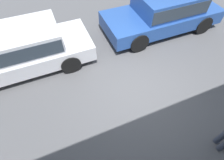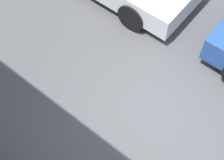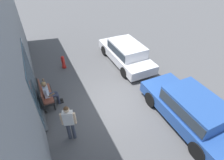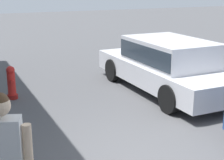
{
  "view_description": "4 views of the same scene",
  "coord_description": "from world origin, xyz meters",
  "px_view_note": "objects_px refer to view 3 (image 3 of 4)",
  "views": [
    {
      "loc": [
        1.93,
        2.6,
        4.31
      ],
      "look_at": [
        0.86,
        0.04,
        0.84
      ],
      "focal_mm": 28.0,
      "sensor_mm": 36.0,
      "label": 1
    },
    {
      "loc": [
        -1.04,
        2.6,
        5.65
      ],
      "look_at": [
        0.74,
        0.37,
        1.04
      ],
      "focal_mm": 55.0,
      "sensor_mm": 36.0,
      "label": 2
    },
    {
      "loc": [
        -5.27,
        2.6,
        6.02
      ],
      "look_at": [
        0.37,
        -0.07,
        1.14
      ],
      "focal_mm": 28.0,
      "sensor_mm": 36.0,
      "label": 3
    },
    {
      "loc": [
        -4.08,
        2.6,
        2.67
      ],
      "look_at": [
        1.14,
        0.15,
        1.06
      ],
      "focal_mm": 55.0,
      "sensor_mm": 36.0,
      "label": 4
    }
  ],
  "objects_px": {
    "pedestrian_standing": "(69,121)",
    "fire_hydrant": "(63,62)",
    "person_on_phone": "(49,93)",
    "bench": "(44,93)",
    "parked_car_mid": "(126,52)",
    "parked_car_near": "(192,109)"
  },
  "relations": [
    {
      "from": "fire_hydrant",
      "to": "parked_car_mid",
      "type": "bearing_deg",
      "value": -106.36
    },
    {
      "from": "bench",
      "to": "fire_hydrant",
      "type": "xyz_separation_m",
      "value": [
        2.65,
        -1.46,
        -0.22
      ]
    },
    {
      "from": "parked_car_near",
      "to": "bench",
      "type": "bearing_deg",
      "value": 54.63
    },
    {
      "from": "parked_car_near",
      "to": "pedestrian_standing",
      "type": "height_order",
      "value": "pedestrian_standing"
    },
    {
      "from": "pedestrian_standing",
      "to": "fire_hydrant",
      "type": "height_order",
      "value": "pedestrian_standing"
    },
    {
      "from": "parked_car_near",
      "to": "parked_car_mid",
      "type": "xyz_separation_m",
      "value": [
        5.28,
        0.08,
        -0.05
      ]
    },
    {
      "from": "person_on_phone",
      "to": "parked_car_near",
      "type": "distance_m",
      "value": 6.12
    },
    {
      "from": "bench",
      "to": "pedestrian_standing",
      "type": "bearing_deg",
      "value": -165.62
    },
    {
      "from": "person_on_phone",
      "to": "parked_car_mid",
      "type": "height_order",
      "value": "person_on_phone"
    },
    {
      "from": "person_on_phone",
      "to": "parked_car_near",
      "type": "xyz_separation_m",
      "value": [
        -3.51,
        -5.01,
        0.06
      ]
    },
    {
      "from": "parked_car_near",
      "to": "parked_car_mid",
      "type": "relative_size",
      "value": 1.0
    },
    {
      "from": "bench",
      "to": "parked_car_mid",
      "type": "xyz_separation_m",
      "value": [
        1.56,
        -5.15,
        0.13
      ]
    },
    {
      "from": "bench",
      "to": "person_on_phone",
      "type": "distance_m",
      "value": 0.33
    },
    {
      "from": "bench",
      "to": "pedestrian_standing",
      "type": "xyz_separation_m",
      "value": [
        -2.4,
        -0.61,
        0.41
      ]
    },
    {
      "from": "bench",
      "to": "parked_car_mid",
      "type": "bearing_deg",
      "value": -73.11
    },
    {
      "from": "parked_car_mid",
      "to": "pedestrian_standing",
      "type": "distance_m",
      "value": 6.03
    },
    {
      "from": "parked_car_near",
      "to": "pedestrian_standing",
      "type": "bearing_deg",
      "value": 74.06
    },
    {
      "from": "parked_car_mid",
      "to": "fire_hydrant",
      "type": "relative_size",
      "value": 5.61
    },
    {
      "from": "person_on_phone",
      "to": "pedestrian_standing",
      "type": "xyz_separation_m",
      "value": [
        -2.19,
        -0.39,
        0.28
      ]
    },
    {
      "from": "parked_car_near",
      "to": "fire_hydrant",
      "type": "xyz_separation_m",
      "value": [
        6.36,
        3.77,
        -0.4
      ]
    },
    {
      "from": "parked_car_mid",
      "to": "pedestrian_standing",
      "type": "xyz_separation_m",
      "value": [
        -3.96,
        4.54,
        0.28
      ]
    },
    {
      "from": "parked_car_mid",
      "to": "bench",
      "type": "bearing_deg",
      "value": 106.89
    }
  ]
}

